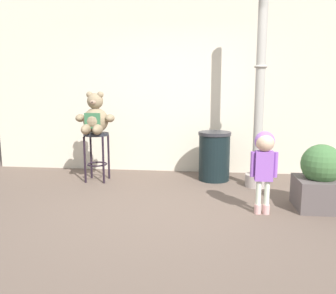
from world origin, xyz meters
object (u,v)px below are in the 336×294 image
planter_with_shrub (320,180)px  child_walking (264,155)px  teddy_bear (95,118)px  bar_stool_with_teddy (97,147)px  trash_bin (214,156)px  lamppost (259,105)px

planter_with_shrub → child_walking: bearing=-160.3°
teddy_bear → child_walking: size_ratio=0.66×
bar_stool_with_teddy → planter_with_shrub: bearing=-17.5°
trash_bin → planter_with_shrub: 1.71m
teddy_bear → child_walking: bearing=-26.8°
teddy_bear → trash_bin: (1.80, 0.28, -0.59)m
bar_stool_with_teddy → planter_with_shrub: size_ratio=0.96×
trash_bin → teddy_bear: bearing=-171.1°
teddy_bear → trash_bin: size_ratio=0.82×
teddy_bear → lamppost: (2.40, -0.03, 0.21)m
bar_stool_with_teddy → child_walking: bearing=-27.3°
child_walking → trash_bin: bearing=-122.3°
lamppost → trash_bin: bearing=152.9°
child_walking → bar_stool_with_teddy: bearing=-79.5°
trash_bin → lamppost: size_ratio=0.26×
bar_stool_with_teddy → lamppost: bearing=-1.4°
teddy_bear → child_walking: teddy_bear is taller
bar_stool_with_teddy → trash_bin: size_ratio=0.99×
trash_bin → planter_with_shrub: (1.22, -1.20, -0.03)m
teddy_bear → trash_bin: 1.91m
child_walking → planter_with_shrub: 0.81m
teddy_bear → planter_with_shrub: teddy_bear is taller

